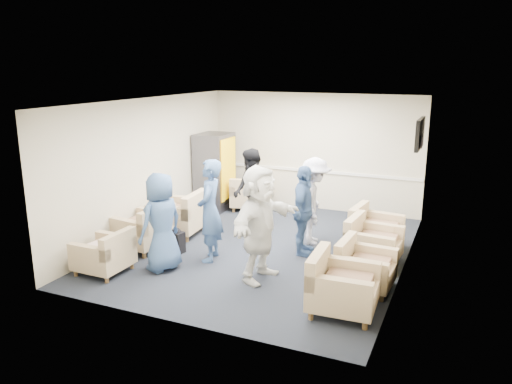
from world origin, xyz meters
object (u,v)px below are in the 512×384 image
at_px(armchair_corner, 250,196).
at_px(armchair_right_near, 339,288).
at_px(armchair_left_mid, 145,231).
at_px(person_mid_right, 303,211).
at_px(armchair_left_near, 106,255).
at_px(vending_machine, 215,172).
at_px(person_mid_left, 210,211).
at_px(person_front_right, 260,223).
at_px(armchair_right_midfar, 370,244).
at_px(armchair_left_far, 181,216).
at_px(armchair_right_far, 373,231).
at_px(person_back_left, 251,192).
at_px(person_front_left, 161,222).
at_px(armchair_right_midnear, 362,268).
at_px(person_back_right, 314,201).

bearing_deg(armchair_corner, armchair_right_near, 115.24).
relative_size(armchair_left_mid, person_mid_right, 0.62).
relative_size(armchair_left_near, vending_machine, 0.44).
bearing_deg(person_mid_left, person_front_right, 55.28).
height_order(armchair_right_near, armchair_right_midfar, armchair_right_near).
bearing_deg(person_mid_left, armchair_left_far, -143.21).
bearing_deg(armchair_left_mid, armchair_right_far, 122.00).
bearing_deg(armchair_left_far, armchair_left_near, -7.13).
xyz_separation_m(armchair_left_mid, armchair_corner, (0.71, 3.14, -0.02)).
xyz_separation_m(armchair_left_far, person_back_left, (1.26, 0.64, 0.49)).
relative_size(armchair_left_near, person_front_left, 0.48).
xyz_separation_m(armchair_right_midnear, person_front_left, (-3.19, -0.61, 0.50)).
height_order(armchair_left_near, armchair_corner, armchair_corner).
bearing_deg(armchair_right_near, person_back_right, 21.98).
bearing_deg(armchair_corner, armchair_right_midfar, 133.71).
bearing_deg(person_back_left, armchair_left_near, -67.85).
bearing_deg(person_back_left, person_front_left, -56.37).
bearing_deg(armchair_right_midfar, armchair_right_far, 11.54).
relative_size(armchair_left_near, armchair_left_mid, 0.78).
relative_size(person_back_left, person_front_right, 0.93).
distance_m(armchair_right_far, armchair_corner, 3.44).
relative_size(armchair_right_midfar, armchair_right_far, 0.98).
bearing_deg(vending_machine, armchair_left_near, -87.72).
xyz_separation_m(armchair_left_near, person_back_right, (2.68, 2.71, 0.52)).
distance_m(armchair_left_far, armchair_corner, 2.24).
distance_m(armchair_right_far, person_mid_left, 3.06).
bearing_deg(vending_machine, person_mid_left, -63.38).
bearing_deg(person_front_left, armchair_left_far, -140.65).
bearing_deg(person_mid_right, person_back_left, 54.64).
bearing_deg(armchair_left_near, person_mid_right, 128.66).
distance_m(armchair_right_near, armchair_right_midfar, 1.94).
height_order(armchair_left_far, armchair_right_midnear, armchair_left_far).
xyz_separation_m(person_front_left, person_mid_left, (0.52, 0.69, 0.07)).
distance_m(vending_machine, person_back_left, 1.98).
bearing_deg(person_mid_right, person_front_left, 122.44).
bearing_deg(armchair_corner, vending_machine, 3.83).
bearing_deg(armchair_left_far, armchair_right_midfar, 85.28).
distance_m(person_front_left, person_back_left, 2.36).
relative_size(armchair_right_midfar, person_back_left, 0.53).
bearing_deg(person_back_left, person_front_right, -14.65).
xyz_separation_m(armchair_right_far, person_mid_left, (-2.49, -1.68, 0.56)).
bearing_deg(person_back_left, armchair_corner, 162.48).
xyz_separation_m(person_front_left, person_back_right, (1.91, 2.21, 0.01)).
xyz_separation_m(armchair_left_mid, armchair_right_near, (3.88, -0.96, -0.00)).
bearing_deg(armchair_corner, person_mid_left, 89.12).
distance_m(armchair_right_midfar, armchair_right_far, 0.72).
distance_m(armchair_left_near, person_mid_left, 1.85).
bearing_deg(armchair_corner, person_back_right, 129.23).
distance_m(armchair_right_midnear, person_back_right, 2.11).
height_order(armchair_left_far, person_back_right, person_back_right).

